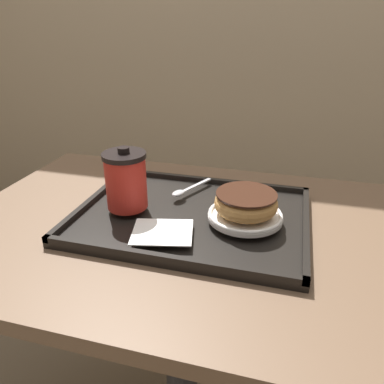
% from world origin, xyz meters
% --- Properties ---
extents(cafe_table, '(0.94, 0.65, 0.75)m').
position_xyz_m(cafe_table, '(0.00, 0.00, 0.58)').
color(cafe_table, brown).
rests_on(cafe_table, ground_plane).
extents(serving_tray, '(0.47, 0.35, 0.02)m').
position_xyz_m(serving_tray, '(0.02, 0.02, 0.76)').
color(serving_tray, black).
rests_on(serving_tray, cafe_table).
extents(napkin_paper, '(0.13, 0.12, 0.00)m').
position_xyz_m(napkin_paper, '(-0.01, -0.08, 0.77)').
color(napkin_paper, white).
rests_on(napkin_paper, serving_tray).
extents(coffee_cup_front, '(0.09, 0.09, 0.13)m').
position_xyz_m(coffee_cup_front, '(-0.11, 0.00, 0.83)').
color(coffee_cup_front, red).
rests_on(coffee_cup_front, serving_tray).
extents(plate_with_chocolate_donut, '(0.15, 0.15, 0.01)m').
position_xyz_m(plate_with_chocolate_donut, '(0.13, 0.01, 0.78)').
color(plate_with_chocolate_donut, white).
rests_on(plate_with_chocolate_donut, serving_tray).
extents(donut_chocolate_glazed, '(0.12, 0.12, 0.04)m').
position_xyz_m(donut_chocolate_glazed, '(0.13, 0.01, 0.81)').
color(donut_chocolate_glazed, tan).
rests_on(donut_chocolate_glazed, plate_with_chocolate_donut).
extents(spoon, '(0.07, 0.13, 0.01)m').
position_xyz_m(spoon, '(-0.02, 0.09, 0.78)').
color(spoon, silver).
rests_on(spoon, serving_tray).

